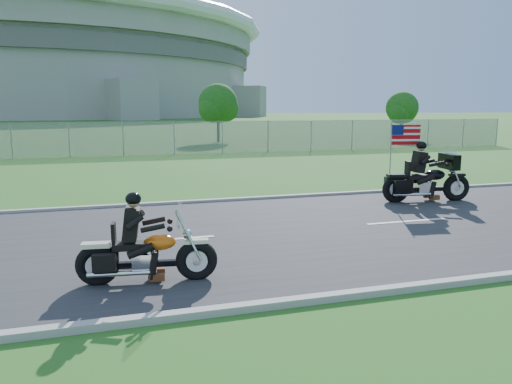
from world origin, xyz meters
name	(u,v)px	position (x,y,z in m)	size (l,w,h in m)	color
ground	(253,235)	(0.00, 0.00, 0.00)	(420.00, 420.00, 0.00)	#25541A
road	(253,234)	(0.00, 0.00, 0.02)	(120.00, 8.00, 0.04)	#28282B
curb_north	(215,201)	(0.00, 4.05, 0.05)	(120.00, 0.18, 0.12)	#9E9B93
curb_south	(331,297)	(0.00, -4.05, 0.05)	(120.00, 0.18, 0.12)	#9E9B93
fence	(69,140)	(-5.00, 20.00, 1.00)	(60.00, 0.03, 2.00)	gray
stadium	(46,68)	(-20.00, 170.00, 15.58)	(140.40, 140.40, 29.20)	#A3A099
tree_fence_near	(218,106)	(6.04, 30.04, 2.97)	(3.52, 3.28, 4.75)	#382316
tree_fence_far	(402,109)	(22.04, 28.03, 2.64)	(3.08, 2.87, 4.20)	#382316
motorcycle_lead	(145,255)	(-2.58, -2.51, 0.49)	(2.27, 0.74, 1.53)	black
motorcycle_follow	(426,182)	(6.12, 2.21, 0.63)	(2.77, 1.05, 2.32)	black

